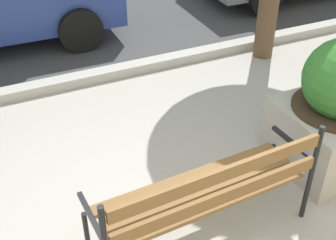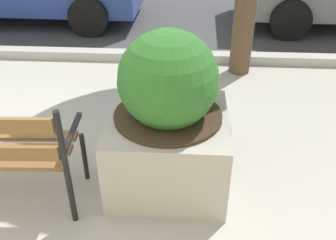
% 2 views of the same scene
% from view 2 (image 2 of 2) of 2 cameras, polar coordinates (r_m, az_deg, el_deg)
% --- Properties ---
extents(curb_stone, '(60.00, 0.20, 0.12)m').
position_cam_2_polar(curb_stone, '(5.71, -15.20, 9.63)').
color(curb_stone, '#B2AFA8').
rests_on(curb_stone, ground).
extents(concrete_planter, '(0.92, 0.92, 1.31)m').
position_cam_2_polar(concrete_planter, '(2.92, 0.00, -0.21)').
color(concrete_planter, '#A8A399').
rests_on(concrete_planter, ground).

